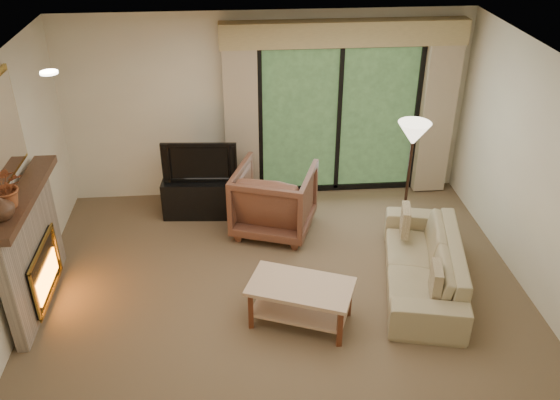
{
  "coord_description": "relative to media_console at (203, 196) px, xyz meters",
  "views": [
    {
      "loc": [
        -0.46,
        -5.12,
        4.24
      ],
      "look_at": [
        0.0,
        0.3,
        1.1
      ],
      "focal_mm": 38.0,
      "sensor_mm": 36.0,
      "label": 1
    }
  ],
  "objects": [
    {
      "name": "floor",
      "position": [
        0.91,
        -1.95,
        -0.26
      ],
      "size": [
        5.5,
        5.5,
        0.0
      ],
      "primitive_type": "plane",
      "color": "brown",
      "rests_on": "ground"
    },
    {
      "name": "ceiling",
      "position": [
        0.91,
        -1.95,
        2.34
      ],
      "size": [
        5.5,
        5.5,
        0.0
      ],
      "primitive_type": "plane",
      "rotation": [
        3.14,
        0.0,
        0.0
      ],
      "color": "silver",
      "rests_on": "ground"
    },
    {
      "name": "wall_back",
      "position": [
        0.91,
        0.55,
        1.04
      ],
      "size": [
        5.0,
        0.0,
        5.0
      ],
      "primitive_type": "plane",
      "rotation": [
        1.57,
        0.0,
        0.0
      ],
      "color": "beige",
      "rests_on": "ground"
    },
    {
      "name": "wall_front",
      "position": [
        0.91,
        -4.45,
        1.04
      ],
      "size": [
        5.0,
        0.0,
        5.0
      ],
      "primitive_type": "plane",
      "rotation": [
        -1.57,
        0.0,
        0.0
      ],
      "color": "beige",
      "rests_on": "ground"
    },
    {
      "name": "wall_left",
      "position": [
        -1.84,
        -1.95,
        1.04
      ],
      "size": [
        0.0,
        5.0,
        5.0
      ],
      "primitive_type": "plane",
      "rotation": [
        1.57,
        0.0,
        1.57
      ],
      "color": "beige",
      "rests_on": "ground"
    },
    {
      "name": "wall_right",
      "position": [
        3.66,
        -1.95,
        1.04
      ],
      "size": [
        0.0,
        5.0,
        5.0
      ],
      "primitive_type": "plane",
      "rotation": [
        1.57,
        0.0,
        -1.57
      ],
      "color": "beige",
      "rests_on": "ground"
    },
    {
      "name": "fireplace",
      "position": [
        -1.72,
        -1.75,
        0.42
      ],
      "size": [
        0.24,
        1.7,
        1.37
      ],
      "primitive_type": null,
      "color": "gray",
      "rests_on": "floor"
    },
    {
      "name": "sliding_door",
      "position": [
        1.91,
        0.5,
        0.84
      ],
      "size": [
        2.26,
        0.1,
        2.16
      ],
      "primitive_type": null,
      "color": "black",
      "rests_on": "floor"
    },
    {
      "name": "curtain_left",
      "position": [
        0.56,
        0.39,
        0.94
      ],
      "size": [
        0.45,
        0.18,
        2.35
      ],
      "primitive_type": "cube",
      "color": "tan",
      "rests_on": "floor"
    },
    {
      "name": "curtain_right",
      "position": [
        3.26,
        0.39,
        0.94
      ],
      "size": [
        0.45,
        0.18,
        2.35
      ],
      "primitive_type": "cube",
      "color": "tan",
      "rests_on": "floor"
    },
    {
      "name": "cornice",
      "position": [
        1.91,
        0.41,
        2.06
      ],
      "size": [
        3.2,
        0.24,
        0.32
      ],
      "primitive_type": "cube",
      "color": "tan",
      "rests_on": "wall_back"
    },
    {
      "name": "media_console",
      "position": [
        0.0,
        0.0,
        0.0
      ],
      "size": [
        1.08,
        0.55,
        0.53
      ],
      "primitive_type": "cube",
      "rotation": [
        0.0,
        0.0,
        -0.08
      ],
      "color": "black",
      "rests_on": "floor"
    },
    {
      "name": "tv",
      "position": [
        -0.0,
        -0.0,
        0.55
      ],
      "size": [
        0.99,
        0.2,
        0.57
      ],
      "primitive_type": "imported",
      "rotation": [
        0.0,
        0.0,
        -0.08
      ],
      "color": "black",
      "rests_on": "media_console"
    },
    {
      "name": "armchair",
      "position": [
        0.94,
        -0.5,
        0.18
      ],
      "size": [
        1.22,
        1.24,
        0.9
      ],
      "primitive_type": "imported",
      "rotation": [
        0.0,
        0.0,
        2.81
      ],
      "color": "brown",
      "rests_on": "floor"
    },
    {
      "name": "sofa",
      "position": [
        2.52,
        -1.81,
        0.03
      ],
      "size": [
        1.22,
        2.16,
        0.59
      ],
      "primitive_type": "imported",
      "rotation": [
        0.0,
        0.0,
        -1.79
      ],
      "color": "tan",
      "rests_on": "floor"
    },
    {
      "name": "pillow_near",
      "position": [
        2.45,
        -2.39,
        0.24
      ],
      "size": [
        0.16,
        0.36,
        0.35
      ],
      "primitive_type": "cube",
      "rotation": [
        0.0,
        0.0,
        -0.22
      ],
      "color": "brown",
      "rests_on": "sofa"
    },
    {
      "name": "pillow_far",
      "position": [
        2.45,
        -1.22,
        0.24
      ],
      "size": [
        0.16,
        0.36,
        0.35
      ],
      "primitive_type": "cube",
      "rotation": [
        0.0,
        0.0,
        -0.22
      ],
      "color": "brown",
      "rests_on": "sofa"
    },
    {
      "name": "coffee_table",
      "position": [
        1.07,
        -2.32,
        -0.02
      ],
      "size": [
        1.2,
        0.93,
        0.48
      ],
      "primitive_type": null,
      "rotation": [
        0.0,
        0.0,
        -0.37
      ],
      "color": "tan",
      "rests_on": "floor"
    },
    {
      "name": "floor_lamp",
      "position": [
        2.62,
        -0.64,
        0.49
      ],
      "size": [
        0.42,
        0.42,
        1.51
      ],
      "primitive_type": null,
      "rotation": [
        0.0,
        0.0,
        0.04
      ],
      "color": "#FFEDCA",
      "rests_on": "floor"
    },
    {
      "name": "vase",
      "position": [
        -1.7,
        -2.24,
        1.24
      ],
      "size": [
        0.31,
        0.31,
        0.26
      ],
      "primitive_type": "imported",
      "rotation": [
        0.0,
        0.0,
        0.34
      ],
      "color": "#482E1F",
      "rests_on": "fireplace"
    },
    {
      "name": "branches",
      "position": [
        -1.7,
        -2.02,
        1.33
      ],
      "size": [
        0.39,
        0.34,
        0.44
      ],
      "primitive_type": "imported",
      "rotation": [
        0.0,
        0.0,
        0.0
      ],
      "color": "#9B4D29",
      "rests_on": "fireplace"
    }
  ]
}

